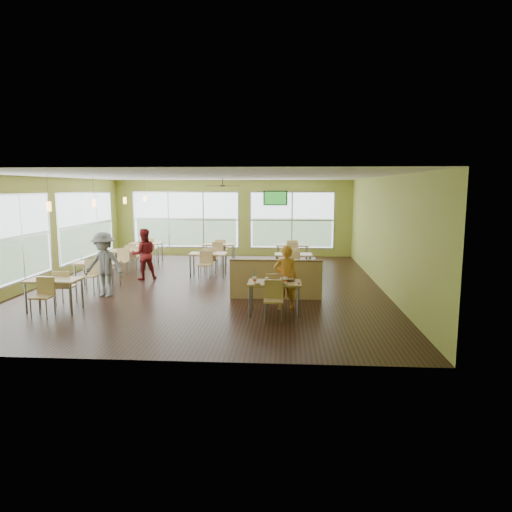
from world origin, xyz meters
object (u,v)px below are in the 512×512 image
half_wall_divider (276,279)px  food_basket (290,280)px  man_plaid (286,278)px  main_table (274,287)px

half_wall_divider → food_basket: (0.35, -1.33, 0.26)m
half_wall_divider → man_plaid: man_plaid is taller
main_table → half_wall_divider: 1.45m
main_table → man_plaid: size_ratio=0.98×
half_wall_divider → man_plaid: (0.26, -1.03, 0.25)m
half_wall_divider → man_plaid: bearing=-76.1°
main_table → man_plaid: bearing=58.5°
half_wall_divider → food_basket: half_wall_divider is taller
main_table → half_wall_divider: bearing=90.0°
main_table → half_wall_divider: (0.00, 1.45, -0.11)m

